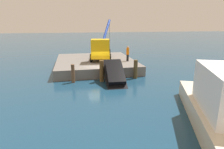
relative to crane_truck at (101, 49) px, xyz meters
name	(u,v)px	position (x,y,z in m)	size (l,w,h in m)	color
ground	(100,75)	(3.60, -0.75, -2.42)	(200.00, 200.00, 0.00)	navy
dock	(95,63)	(-0.42, -0.75, -1.87)	(10.98, 9.76, 1.09)	slate
crane_truck	(101,49)	(0.00, 0.00, 0.00)	(9.39, 4.25, 5.14)	orange
dock_worker	(128,53)	(1.57, 3.07, -0.36)	(0.34, 0.34, 1.88)	black
salvaged_car	(115,77)	(7.04, 0.23, -1.74)	(4.50, 2.22, 3.11)	black
piling_near	(73,74)	(5.66, -3.67, -1.51)	(0.34, 0.34, 1.82)	brown
piling_mid	(102,71)	(5.88, -0.87, -1.35)	(0.42, 0.42, 2.13)	brown
piling_far	(136,69)	(5.49, 2.80, -1.43)	(0.42, 0.42, 1.97)	brown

